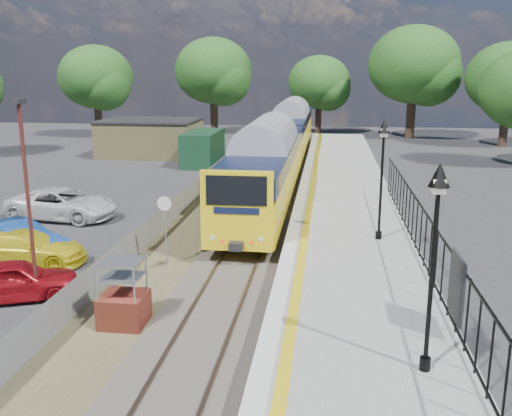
% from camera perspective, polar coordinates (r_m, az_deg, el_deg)
% --- Properties ---
extents(ground, '(120.00, 120.00, 0.00)m').
position_cam_1_polar(ground, '(17.60, -4.15, -10.89)').
color(ground, '#2D2D30').
rests_on(ground, ground).
extents(track_bed, '(5.90, 80.00, 0.29)m').
position_cam_1_polar(track_bed, '(26.62, -1.08, -2.03)').
color(track_bed, '#473F38').
rests_on(track_bed, ground).
extents(platform, '(5.00, 70.00, 0.90)m').
position_cam_1_polar(platform, '(24.67, 9.16, -2.63)').
color(platform, gray).
rests_on(platform, ground).
extents(platform_edge, '(0.90, 70.00, 0.01)m').
position_cam_1_polar(platform_edge, '(24.55, 4.39, -1.46)').
color(platform_edge, silver).
rests_on(platform_edge, platform).
extents(victorian_lamp_south, '(0.44, 0.44, 4.60)m').
position_cam_1_polar(victorian_lamp_south, '(12.26, 17.56, -1.19)').
color(victorian_lamp_south, black).
rests_on(victorian_lamp_south, platform).
extents(victorian_lamp_north, '(0.44, 0.44, 4.60)m').
position_cam_1_polar(victorian_lamp_north, '(21.98, 12.58, 5.50)').
color(victorian_lamp_north, black).
rests_on(victorian_lamp_north, platform).
extents(palisade_fence, '(0.12, 26.00, 2.00)m').
position_cam_1_polar(palisade_fence, '(19.02, 16.93, -3.65)').
color(palisade_fence, black).
rests_on(palisade_fence, platform).
extents(wire_fence, '(0.06, 52.00, 1.20)m').
position_cam_1_polar(wire_fence, '(29.44, -7.62, 0.41)').
color(wire_fence, '#999EA3').
rests_on(wire_fence, ground).
extents(outbuilding, '(10.80, 10.10, 3.12)m').
position_cam_1_polar(outbuilding, '(49.32, -9.57, 6.78)').
color(outbuilding, tan).
rests_on(outbuilding, ground).
extents(tree_line, '(56.80, 43.80, 11.88)m').
position_cam_1_polar(tree_line, '(57.71, 5.55, 12.95)').
color(tree_line, '#332319').
rests_on(tree_line, ground).
extents(train, '(2.82, 40.83, 3.51)m').
position_cam_1_polar(train, '(40.86, 2.64, 6.71)').
color(train, yellow).
rests_on(train, ground).
extents(brick_plinth, '(1.28, 1.28, 2.04)m').
position_cam_1_polar(brick_plinth, '(17.10, -13.12, -8.41)').
color(brick_plinth, '#983926').
rests_on(brick_plinth, ground).
extents(speed_sign, '(0.55, 0.12, 2.74)m').
position_cam_1_polar(speed_sign, '(21.59, -9.09, -1.11)').
color(speed_sign, '#999EA3').
rests_on(speed_sign, ground).
extents(carpark_lamp, '(0.25, 0.50, 6.47)m').
position_cam_1_polar(carpark_lamp, '(18.84, -21.92, 1.71)').
color(carpark_lamp, '#511F1B').
rests_on(carpark_lamp, ground).
extents(car_red, '(4.28, 3.00, 1.35)m').
position_cam_1_polar(car_red, '(20.18, -23.01, -6.63)').
color(car_red, maroon).
rests_on(car_red, ground).
extents(car_blue, '(4.70, 2.90, 1.46)m').
position_cam_1_polar(car_blue, '(24.49, -22.76, -2.98)').
color(car_blue, '#184594').
rests_on(car_blue, ground).
extents(car_yellow, '(4.65, 2.09, 1.32)m').
position_cam_1_polar(car_yellow, '(23.56, -22.01, -3.72)').
color(car_yellow, yellow).
rests_on(car_yellow, ground).
extents(car_white, '(5.75, 3.16, 1.53)m').
position_cam_1_polar(car_white, '(30.03, -18.79, 0.37)').
color(car_white, silver).
rests_on(car_white, ground).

